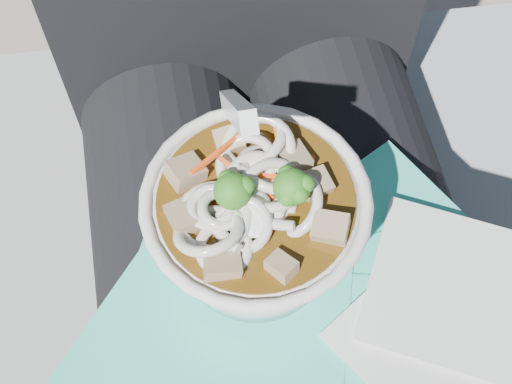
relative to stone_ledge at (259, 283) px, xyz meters
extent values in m
cube|color=gray|center=(0.00, 0.00, 0.00)|extent=(1.03, 0.55, 0.44)
cylinder|color=black|center=(-0.09, -0.15, 0.30)|extent=(0.16, 0.48, 0.16)
cylinder|color=black|center=(0.09, -0.15, 0.30)|extent=(0.16, 0.48, 0.16)
cube|color=#2EC3AC|center=(-0.01, -0.17, 0.39)|extent=(0.27, 0.27, 0.00)
cube|color=#2EC3AC|center=(-0.03, -0.15, 0.39)|extent=(0.26, 0.26, 0.00)
cube|color=#2EC3AC|center=(0.07, -0.24, 0.39)|extent=(0.18, 0.13, 0.00)
cube|color=#2EC3AC|center=(-0.03, -0.16, 0.39)|extent=(0.11, 0.14, 0.00)
cube|color=#2EC3AC|center=(0.07, -0.16, 0.39)|extent=(0.22, 0.22, 0.00)
cube|color=#2EC3AC|center=(0.04, -0.21, 0.40)|extent=(0.17, 0.17, 0.00)
cube|color=#2EC3AC|center=(-0.05, -0.20, 0.40)|extent=(0.19, 0.18, 0.00)
cube|color=silver|center=(0.09, -0.22, 0.40)|extent=(0.17, 0.17, 0.00)
cube|color=silver|center=(0.11, -0.19, 0.41)|extent=(0.17, 0.17, 0.00)
torus|color=silver|center=(-0.03, -0.13, 0.49)|extent=(0.16, 0.16, 0.01)
cylinder|color=#452B09|center=(-0.03, -0.13, 0.48)|extent=(0.13, 0.13, 0.01)
torus|color=beige|center=(-0.03, -0.12, 0.50)|extent=(0.05, 0.05, 0.02)
torus|color=beige|center=(-0.02, -0.13, 0.49)|extent=(0.06, 0.05, 0.04)
torus|color=beige|center=(-0.01, -0.11, 0.49)|extent=(0.06, 0.06, 0.04)
torus|color=beige|center=(-0.06, -0.16, 0.49)|extent=(0.05, 0.05, 0.02)
torus|color=beige|center=(-0.02, -0.10, 0.50)|extent=(0.06, 0.06, 0.03)
torus|color=beige|center=(-0.03, -0.11, 0.49)|extent=(0.06, 0.06, 0.02)
torus|color=beige|center=(-0.01, -0.14, 0.49)|extent=(0.05, 0.05, 0.03)
torus|color=beige|center=(-0.05, -0.14, 0.50)|extent=(0.04, 0.04, 0.02)
torus|color=beige|center=(-0.04, -0.13, 0.49)|extent=(0.03, 0.04, 0.03)
torus|color=beige|center=(-0.06, -0.14, 0.49)|extent=(0.07, 0.07, 0.01)
torus|color=beige|center=(-0.06, -0.13, 0.50)|extent=(0.05, 0.05, 0.01)
torus|color=beige|center=(-0.02, -0.09, 0.50)|extent=(0.05, 0.06, 0.04)
torus|color=beige|center=(-0.03, -0.14, 0.49)|extent=(0.05, 0.05, 0.03)
torus|color=beige|center=(-0.06, -0.15, 0.50)|extent=(0.06, 0.06, 0.03)
torus|color=beige|center=(-0.04, -0.15, 0.49)|extent=(0.05, 0.05, 0.03)
torus|color=beige|center=(-0.02, -0.13, 0.49)|extent=(0.07, 0.05, 0.06)
torus|color=beige|center=(-0.03, -0.13, 0.49)|extent=(0.06, 0.06, 0.02)
cylinder|color=beige|center=(0.00, -0.13, 0.49)|extent=(0.01, 0.03, 0.02)
cylinder|color=beige|center=(-0.03, -0.10, 0.49)|extent=(0.02, 0.03, 0.02)
cylinder|color=beige|center=(-0.05, -0.16, 0.49)|extent=(0.02, 0.03, 0.01)
cylinder|color=beige|center=(-0.02, -0.12, 0.49)|extent=(0.03, 0.01, 0.03)
cylinder|color=beige|center=(-0.01, -0.12, 0.49)|extent=(0.03, 0.03, 0.02)
cylinder|color=beige|center=(-0.02, -0.15, 0.49)|extent=(0.03, 0.02, 0.01)
cylinder|color=beige|center=(-0.01, -0.14, 0.49)|extent=(0.02, 0.03, 0.02)
cylinder|color=#69A04D|center=(-0.01, -0.14, 0.49)|extent=(0.01, 0.01, 0.01)
sphere|color=#1E6016|center=(-0.01, -0.14, 0.51)|extent=(0.02, 0.02, 0.02)
sphere|color=#1E6016|center=(0.00, -0.14, 0.51)|extent=(0.01, 0.01, 0.01)
sphere|color=#1E6016|center=(-0.01, -0.13, 0.51)|extent=(0.01, 0.01, 0.01)
sphere|color=#1E6016|center=(0.00, -0.14, 0.51)|extent=(0.01, 0.01, 0.01)
sphere|color=#1E6016|center=(-0.01, -0.14, 0.51)|extent=(0.01, 0.01, 0.01)
cylinder|color=#69A04D|center=(-0.04, -0.13, 0.49)|extent=(0.01, 0.01, 0.01)
sphere|color=#1E6016|center=(-0.04, -0.13, 0.51)|extent=(0.02, 0.02, 0.02)
sphere|color=#1E6016|center=(-0.05, -0.12, 0.51)|extent=(0.01, 0.01, 0.01)
sphere|color=#1E6016|center=(-0.04, -0.13, 0.51)|extent=(0.01, 0.01, 0.01)
sphere|color=#1E6016|center=(-0.04, -0.13, 0.51)|extent=(0.01, 0.01, 0.01)
sphere|color=#1E6016|center=(-0.04, -0.13, 0.51)|extent=(0.01, 0.01, 0.01)
cube|color=#E94D13|center=(-0.01, -0.10, 0.49)|extent=(0.00, 0.04, 0.01)
cube|color=#E94D13|center=(-0.02, -0.11, 0.49)|extent=(0.03, 0.02, 0.01)
cube|color=#E94D13|center=(0.00, -0.12, 0.50)|extent=(0.03, 0.02, 0.01)
cube|color=#E94D13|center=(-0.03, -0.12, 0.49)|extent=(0.04, 0.04, 0.02)
cube|color=#E94D13|center=(-0.03, -0.12, 0.50)|extent=(0.04, 0.02, 0.01)
cube|color=#E94D13|center=(-0.05, -0.10, 0.50)|extent=(0.05, 0.03, 0.00)
cube|color=#8C6E4F|center=(0.01, -0.13, 0.49)|extent=(0.02, 0.02, 0.02)
cube|color=#8C6E4F|center=(0.00, -0.11, 0.49)|extent=(0.03, 0.03, 0.02)
cube|color=#8C6E4F|center=(-0.04, -0.08, 0.49)|extent=(0.02, 0.02, 0.02)
cube|color=#8C6E4F|center=(-0.07, -0.10, 0.49)|extent=(0.03, 0.03, 0.02)
cube|color=#8C6E4F|center=(-0.08, -0.14, 0.49)|extent=(0.02, 0.03, 0.02)
cube|color=#8C6E4F|center=(-0.06, -0.17, 0.49)|extent=(0.03, 0.02, 0.02)
cube|color=#8C6E4F|center=(-0.02, -0.18, 0.49)|extent=(0.02, 0.02, 0.02)
cube|color=#8C6E4F|center=(0.01, -0.16, 0.49)|extent=(0.03, 0.03, 0.02)
ellipsoid|color=white|center=(-0.03, -0.14, 0.49)|extent=(0.03, 0.04, 0.01)
cube|color=white|center=(-0.03, -0.10, 0.54)|extent=(0.01, 0.10, 0.11)
camera|label=1|loc=(-0.07, -0.35, 0.90)|focal=50.00mm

